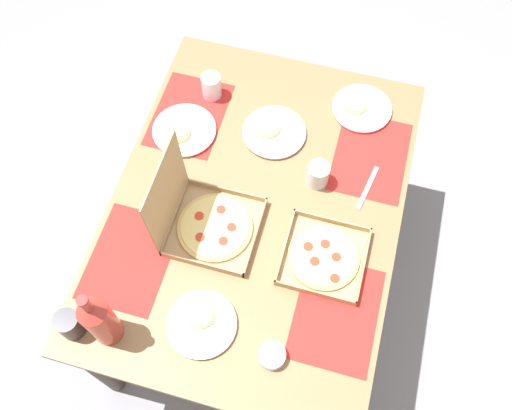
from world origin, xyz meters
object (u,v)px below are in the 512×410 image
object	(u,v)px
cup_red	(211,86)
cup_dark	(70,324)
pizza_box_corner_right	(204,220)
cup_clear_left	(318,175)
condiment_bowl	(272,355)
soda_bottle	(100,320)
plate_far_right	(184,131)
plate_far_left	(361,108)
plate_near_right	(202,323)
pizza_box_center	(324,257)
plate_near_left	(273,132)

from	to	relation	value
cup_red	cup_dark	xyz separation A→B (m)	(-1.00, 0.14, 0.00)
pizza_box_corner_right	cup_clear_left	bearing A→B (deg)	-49.75
condiment_bowl	soda_bottle	bearing A→B (deg)	96.83
plate_far_right	plate_far_left	bearing A→B (deg)	-65.65
cup_dark	cup_red	bearing A→B (deg)	-7.77
cup_clear_left	pizza_box_corner_right	bearing A→B (deg)	130.25
plate_near_right	cup_clear_left	distance (m)	0.65
cup_clear_left	plate_far_left	bearing A→B (deg)	-14.75
pizza_box_center	plate_far_right	bearing A→B (deg)	59.85
plate_far_left	plate_far_right	xyz separation A→B (m)	(-0.28, 0.62, 0.00)
pizza_box_center	soda_bottle	xyz separation A→B (m)	(-0.42, 0.59, 0.12)
plate_near_right	cup_dark	size ratio (longest dim) A/B	2.13
cup_clear_left	cup_red	xyz separation A→B (m)	(0.27, 0.48, 0.00)
plate_near_right	cup_clear_left	size ratio (longest dim) A/B	2.39
pizza_box_corner_right	plate_near_right	distance (m)	0.34
pizza_box_center	soda_bottle	size ratio (longest dim) A/B	0.84
soda_bottle	cup_red	bearing A→B (deg)	-1.54
plate_near_right	cup_clear_left	bearing A→B (deg)	-21.21
plate_far_right	cup_clear_left	distance (m)	0.53
pizza_box_center	cup_clear_left	size ratio (longest dim) A/B	2.91
cup_red	cup_dark	distance (m)	1.01
cup_red	condiment_bowl	distance (m)	1.03
plate_far_right	condiment_bowl	distance (m)	0.89
cup_clear_left	cup_red	world-z (taller)	cup_red
pizza_box_corner_right	cup_clear_left	distance (m)	0.43
cup_red	cup_dark	size ratio (longest dim) A/B	0.97
plate_far_left	condiment_bowl	world-z (taller)	condiment_bowl
cup_dark	cup_clear_left	bearing A→B (deg)	-40.21
pizza_box_corner_right	cup_dark	bearing A→B (deg)	147.48
plate_near_left	plate_far_right	world-z (taller)	same
pizza_box_center	plate_near_left	xyz separation A→B (m)	(0.44, 0.29, -0.00)
plate_near_left	soda_bottle	size ratio (longest dim) A/B	0.74
soda_bottle	pizza_box_center	bearing A→B (deg)	-54.52
pizza_box_corner_right	plate_near_right	xyz separation A→B (m)	(-0.33, -0.09, -0.04)
soda_bottle	condiment_bowl	size ratio (longest dim) A/B	3.75
plate_far_left	plate_near_left	bearing A→B (deg)	123.64
plate_near_left	cup_red	distance (m)	0.30
pizza_box_center	plate_far_left	xyz separation A→B (m)	(0.64, -0.01, -0.00)
plate_far_left	cup_clear_left	distance (m)	0.37
pizza_box_center	plate_far_left	distance (m)	0.64
cup_red	soda_bottle	bearing A→B (deg)	178.46
plate_far_right	cup_red	xyz separation A→B (m)	(0.20, -0.05, 0.04)
cup_dark	plate_far_right	bearing A→B (deg)	-6.22
plate_near_right	cup_red	xyz separation A→B (m)	(0.88, 0.24, 0.04)
cup_clear_left	plate_near_left	bearing A→B (deg)	52.13
plate_near_left	plate_near_right	xyz separation A→B (m)	(-0.76, 0.03, 0.00)
plate_far_right	plate_near_left	bearing A→B (deg)	-75.44
soda_bottle	cup_dark	distance (m)	0.14
cup_clear_left	cup_dark	size ratio (longest dim) A/B	0.89
plate_far_left	soda_bottle	world-z (taller)	soda_bottle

